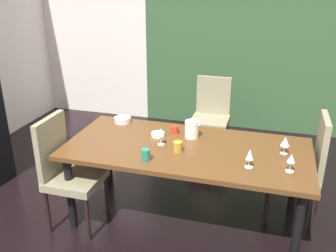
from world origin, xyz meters
TOP-DOWN VIEW (x-y plane):
  - ground_plane at (0.00, 0.00)m, footprint 5.21×5.50m
  - back_panel_interior at (-1.72, 2.70)m, footprint 1.76×0.10m
  - garden_window_panel at (0.88, 2.70)m, footprint 3.45×0.10m
  - dining_table at (0.35, 0.27)m, footprint 2.07×0.97m
  - chair_head_far at (0.31, 1.71)m, footprint 0.44×0.45m
  - chair_left_near at (-0.64, -0.06)m, footprint 0.45×0.44m
  - chair_right_far at (1.34, 0.59)m, footprint 0.44×0.44m
  - wine_glass_right at (0.89, 0.05)m, footprint 0.06×0.06m
  - wine_glass_west at (1.14, 0.37)m, footprint 0.08×0.08m
  - wine_glass_left at (1.19, 0.07)m, footprint 0.06×0.06m
  - wine_glass_south at (0.12, 0.25)m, footprint 0.06×0.06m
  - serving_bowl_center at (0.04, 0.41)m, footprint 0.12×0.12m
  - serving_bowl_rear at (-0.40, 0.64)m, footprint 0.17×0.17m
  - cup_front at (0.30, 0.16)m, footprint 0.08×0.08m
  - cup_corner at (0.17, 0.52)m, footprint 0.07×0.07m
  - cup_north at (0.09, -0.07)m, footprint 0.07×0.07m
  - pitcher_east at (0.34, 0.48)m, footprint 0.14×0.13m

SIDE VIEW (x-z plane):
  - ground_plane at x=0.00m, z-range -0.02..0.00m
  - chair_head_far at x=0.31m, z-range 0.06..1.01m
  - chair_right_far at x=1.34m, z-range 0.05..1.05m
  - chair_left_near at x=-0.64m, z-range 0.05..1.05m
  - dining_table at x=0.35m, z-range 0.30..1.03m
  - serving_bowl_center at x=0.04m, z-range 0.74..0.77m
  - serving_bowl_rear at x=-0.40m, z-range 0.74..0.79m
  - cup_corner at x=0.17m, z-range 0.74..0.81m
  - cup_front at x=0.30m, z-range 0.74..0.83m
  - cup_north at x=0.09m, z-range 0.74..0.83m
  - pitcher_east at x=0.34m, z-range 0.74..0.89m
  - wine_glass_left at x=1.19m, z-range 0.77..0.91m
  - wine_glass_right at x=0.89m, z-range 0.76..0.92m
  - wine_glass_west at x=1.14m, z-range 0.77..0.92m
  - wine_glass_south at x=0.12m, z-range 0.77..0.92m
  - back_panel_interior at x=-1.72m, z-range 0.00..2.88m
  - garden_window_panel at x=0.88m, z-range 0.00..2.88m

